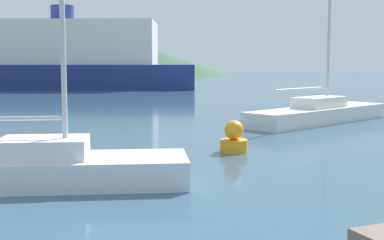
# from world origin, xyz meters

# --- Properties ---
(sailboat_inner) EXTENTS (8.37, 6.19, 8.14)m
(sailboat_inner) POSITION_xyz_m (8.45, 22.34, 0.46)
(sailboat_inner) COLOR white
(sailboat_inner) RESTS_ON ground_plane
(sailboat_middle) EXTENTS (6.67, 2.61, 7.53)m
(sailboat_middle) POSITION_xyz_m (-3.02, 12.03, 0.43)
(sailboat_middle) COLOR silver
(sailboat_middle) RESTS_ON ground_plane
(ferry_distant) EXTENTS (28.31, 14.66, 8.38)m
(ferry_distant) POSITION_xyz_m (-4.02, 56.42, 3.00)
(ferry_distant) COLOR navy
(ferry_distant) RESTS_ON ground_plane
(buoy_marker) EXTENTS (0.86, 0.86, 0.99)m
(buoy_marker) POSITION_xyz_m (2.45, 15.50, 0.41)
(buoy_marker) COLOR orange
(buoy_marker) RESTS_ON ground_plane
(hill_central) EXTENTS (37.67, 37.67, 6.06)m
(hill_central) POSITION_xyz_m (8.47, 107.16, 3.03)
(hill_central) COLOR #38563D
(hill_central) RESTS_ON ground_plane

